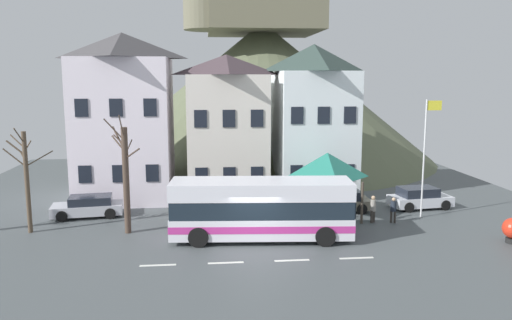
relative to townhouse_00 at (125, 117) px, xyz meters
name	(u,v)px	position (x,y,z in m)	size (l,w,h in m)	color
ground_plane	(256,253)	(7.74, -12.23, -5.61)	(40.00, 60.00, 0.07)	#495052
townhouse_00	(125,117)	(0.00, 0.00, 0.00)	(6.18, 6.52, 11.16)	white
townhouse_01	(227,126)	(6.92, -0.16, -0.70)	(5.33, 6.21, 9.76)	silver
townhouse_02	(313,120)	(13.00, -0.02, -0.33)	(5.17, 6.49, 10.50)	white
hilltop_castle	(262,88)	(11.21, 16.16, 1.66)	(34.28, 34.28, 20.16)	#596147
transit_bus	(261,210)	(8.21, -10.19, -4.04)	(9.36, 3.28, 3.06)	white
bus_shelter	(327,165)	(12.54, -6.33, -2.47)	(3.60, 3.60, 3.86)	#473D33
parked_car_00	(88,206)	(-1.59, -4.88, -4.96)	(4.25, 2.29, 1.24)	silver
parked_car_01	(419,198)	(18.90, -4.95, -4.92)	(3.99, 2.25, 1.35)	silver
parked_car_02	(337,201)	(13.52, -5.12, -4.94)	(4.16, 1.99, 1.30)	#736D5C
pedestrian_00	(393,208)	(16.02, -8.01, -4.71)	(0.33, 0.33, 1.47)	#38332D
pedestrian_01	(373,208)	(14.88, -7.84, -4.75)	(0.32, 0.32, 1.57)	#38332D
public_bench	(303,202)	(11.48, -4.41, -5.11)	(1.59, 0.48, 0.87)	#473828
flagpole	(426,150)	(18.17, -7.08, -1.54)	(0.95, 0.10, 6.97)	silver
bare_tree_00	(26,179)	(-4.01, -7.81, -2.67)	(2.41, 1.46, 5.70)	brown
bare_tree_01	(126,178)	(1.22, -8.41, -2.59)	(1.86, 1.81, 6.35)	#47382D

